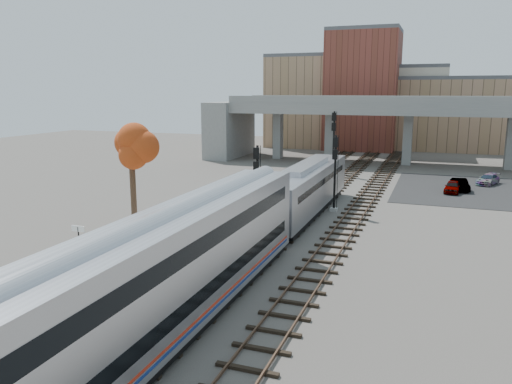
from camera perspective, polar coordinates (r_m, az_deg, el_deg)
The scene contains 17 objects.
ground at distance 31.58m, azimuth -1.61°, elevation -7.40°, with size 160.00×160.00×0.00m, color #47423D.
platform at distance 34.75m, azimuth -12.84°, elevation -5.61°, with size 4.50×60.00×0.35m, color #9E9E99.
yellow_strip at distance 33.73m, azimuth -10.13°, elevation -5.71°, with size 0.70×60.00×0.01m, color yellow.
tracks at distance 42.73m, azimuth 5.78°, elevation -2.30°, with size 10.70×95.00×0.25m.
overpass at distance 73.13m, azimuth 15.40°, elevation 7.64°, with size 54.00×12.00×9.50m.
buildings_far at distance 94.84m, azimuth 14.40°, elevation 9.74°, with size 43.00×21.00×20.60m.
parking_lot at distance 56.73m, azimuth 22.72°, elevation 0.24°, with size 14.00×18.00×0.04m, color black.
locomotive at distance 41.76m, azimuth 5.76°, elevation 0.47°, with size 3.02×19.05×4.10m.
coach at distance 21.23m, azimuth -9.89°, elevation -9.19°, with size 3.03×25.00×5.00m.
signal_mast_near at distance 36.39m, azimuth 0.13°, elevation 0.10°, with size 0.60×0.64×6.38m.
signal_mast_mid at distance 42.94m, azimuth 8.99°, elevation 1.89°, with size 0.60×0.64×6.57m.
signal_mast_far at distance 62.64m, azimuth 8.85°, elevation 5.65°, with size 0.60×0.64×7.77m.
station_sign at distance 30.61m, azimuth -19.61°, elevation -4.83°, with size 0.90×0.08×2.27m.
tree at distance 37.91m, azimuth -14.08°, elevation 4.72°, with size 3.60×3.60×8.06m.
car_a at distance 54.49m, azimuth 21.54°, elevation 0.56°, with size 1.43×3.55×1.21m, color #99999E.
car_b at distance 55.92m, azimuth 22.29°, elevation 0.78°, with size 1.31×3.74×1.23m, color #99999E.
car_c at distance 60.79m, azimuth 24.99°, elevation 1.32°, with size 1.59×3.91×1.13m, color #99999E.
Camera 1 is at (11.12, -27.73, 10.24)m, focal length 35.00 mm.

